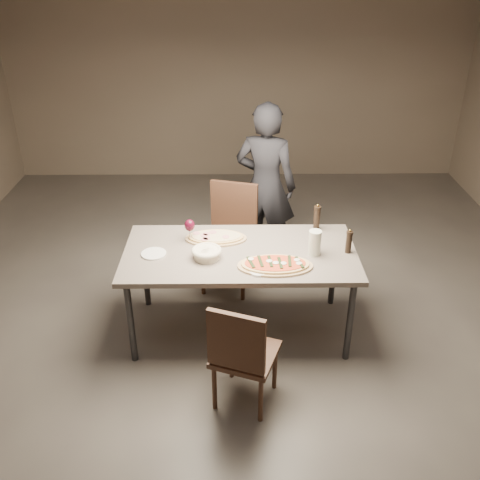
{
  "coord_description": "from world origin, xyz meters",
  "views": [
    {
      "loc": [
        -0.04,
        -3.58,
        2.81
      ],
      "look_at": [
        0.0,
        0.0,
        0.85
      ],
      "focal_mm": 40.0,
      "sensor_mm": 36.0,
      "label": 1
    }
  ],
  "objects_px": {
    "diner": "(266,186)",
    "ham_pizza": "(216,237)",
    "dining_table": "(240,258)",
    "carafe": "(315,243)",
    "pepper_mill_left": "(349,242)",
    "chair_far": "(231,230)",
    "chair_near": "(242,352)",
    "bread_basket": "(207,253)",
    "zucchini_pizza": "(275,265)"
  },
  "relations": [
    {
      "from": "diner",
      "to": "ham_pizza",
      "type": "bearing_deg",
      "value": 82.62
    },
    {
      "from": "dining_table",
      "to": "carafe",
      "type": "relative_size",
      "value": 8.97
    },
    {
      "from": "ham_pizza",
      "to": "pepper_mill_left",
      "type": "bearing_deg",
      "value": -24.87
    },
    {
      "from": "pepper_mill_left",
      "to": "chair_far",
      "type": "xyz_separation_m",
      "value": [
        -0.91,
        0.77,
        -0.3
      ]
    },
    {
      "from": "chair_near",
      "to": "pepper_mill_left",
      "type": "bearing_deg",
      "value": 65.44
    },
    {
      "from": "chair_near",
      "to": "carafe",
      "type": "bearing_deg",
      "value": 75.28
    },
    {
      "from": "bread_basket",
      "to": "chair_near",
      "type": "distance_m",
      "value": 0.86
    },
    {
      "from": "carafe",
      "to": "chair_near",
      "type": "distance_m",
      "value": 1.05
    },
    {
      "from": "carafe",
      "to": "chair_near",
      "type": "bearing_deg",
      "value": -125.04
    },
    {
      "from": "bread_basket",
      "to": "carafe",
      "type": "height_order",
      "value": "carafe"
    },
    {
      "from": "zucchini_pizza",
      "to": "diner",
      "type": "relative_size",
      "value": 0.34
    },
    {
      "from": "pepper_mill_left",
      "to": "carafe",
      "type": "bearing_deg",
      "value": -173.83
    },
    {
      "from": "dining_table",
      "to": "diner",
      "type": "relative_size",
      "value": 1.11
    },
    {
      "from": "dining_table",
      "to": "bread_basket",
      "type": "xyz_separation_m",
      "value": [
        -0.25,
        -0.1,
        0.11
      ]
    },
    {
      "from": "dining_table",
      "to": "zucchini_pizza",
      "type": "height_order",
      "value": "zucchini_pizza"
    },
    {
      "from": "chair_near",
      "to": "chair_far",
      "type": "xyz_separation_m",
      "value": [
        -0.08,
        1.6,
        0.07
      ]
    },
    {
      "from": "ham_pizza",
      "to": "bread_basket",
      "type": "bearing_deg",
      "value": -113.91
    },
    {
      "from": "diner",
      "to": "bread_basket",
      "type": "bearing_deg",
      "value": 85.72
    },
    {
      "from": "zucchini_pizza",
      "to": "pepper_mill_left",
      "type": "distance_m",
      "value": 0.61
    },
    {
      "from": "dining_table",
      "to": "carafe",
      "type": "distance_m",
      "value": 0.59
    },
    {
      "from": "ham_pizza",
      "to": "diner",
      "type": "distance_m",
      "value": 1.06
    },
    {
      "from": "pepper_mill_left",
      "to": "chair_near",
      "type": "bearing_deg",
      "value": -134.88
    },
    {
      "from": "bread_basket",
      "to": "chair_near",
      "type": "xyz_separation_m",
      "value": [
        0.25,
        -0.75,
        -0.32
      ]
    },
    {
      "from": "bread_basket",
      "to": "pepper_mill_left",
      "type": "bearing_deg",
      "value": 4.08
    },
    {
      "from": "diner",
      "to": "chair_near",
      "type": "bearing_deg",
      "value": 100.54
    },
    {
      "from": "carafe",
      "to": "zucchini_pizza",
      "type": "bearing_deg",
      "value": -149.99
    },
    {
      "from": "pepper_mill_left",
      "to": "carafe",
      "type": "height_order",
      "value": "carafe"
    },
    {
      "from": "ham_pizza",
      "to": "bread_basket",
      "type": "xyz_separation_m",
      "value": [
        -0.06,
        -0.3,
        0.03
      ]
    },
    {
      "from": "dining_table",
      "to": "bread_basket",
      "type": "bearing_deg",
      "value": -158.41
    },
    {
      "from": "dining_table",
      "to": "chair_far",
      "type": "distance_m",
      "value": 0.77
    },
    {
      "from": "ham_pizza",
      "to": "dining_table",
      "type": "bearing_deg",
      "value": -58.58
    },
    {
      "from": "carafe",
      "to": "chair_far",
      "type": "distance_m",
      "value": 1.07
    },
    {
      "from": "ham_pizza",
      "to": "carafe",
      "type": "height_order",
      "value": "carafe"
    },
    {
      "from": "zucchini_pizza",
      "to": "diner",
      "type": "height_order",
      "value": "diner"
    },
    {
      "from": "ham_pizza",
      "to": "chair_near",
      "type": "relative_size",
      "value": 0.58
    },
    {
      "from": "carafe",
      "to": "chair_near",
      "type": "xyz_separation_m",
      "value": [
        -0.56,
        -0.8,
        -0.37
      ]
    },
    {
      "from": "pepper_mill_left",
      "to": "chair_near",
      "type": "height_order",
      "value": "pepper_mill_left"
    },
    {
      "from": "ham_pizza",
      "to": "bread_basket",
      "type": "height_order",
      "value": "bread_basket"
    },
    {
      "from": "zucchini_pizza",
      "to": "chair_far",
      "type": "relative_size",
      "value": 0.58
    },
    {
      "from": "bread_basket",
      "to": "carafe",
      "type": "relative_size",
      "value": 1.14
    },
    {
      "from": "bread_basket",
      "to": "pepper_mill_left",
      "type": "relative_size",
      "value": 1.14
    },
    {
      "from": "dining_table",
      "to": "carafe",
      "type": "height_order",
      "value": "carafe"
    },
    {
      "from": "zucchini_pizza",
      "to": "bread_basket",
      "type": "relative_size",
      "value": 2.44
    },
    {
      "from": "zucchini_pizza",
      "to": "carafe",
      "type": "distance_m",
      "value": 0.37
    },
    {
      "from": "dining_table",
      "to": "chair_near",
      "type": "height_order",
      "value": "chair_near"
    },
    {
      "from": "ham_pizza",
      "to": "chair_far",
      "type": "xyz_separation_m",
      "value": [
        0.12,
        0.55,
        -0.22
      ]
    },
    {
      "from": "dining_table",
      "to": "diner",
      "type": "xyz_separation_m",
      "value": [
        0.26,
        1.15,
        0.12
      ]
    },
    {
      "from": "zucchini_pizza",
      "to": "chair_far",
      "type": "distance_m",
      "value": 1.06
    },
    {
      "from": "chair_near",
      "to": "diner",
      "type": "xyz_separation_m",
      "value": [
        0.26,
        2.01,
        0.33
      ]
    },
    {
      "from": "bread_basket",
      "to": "chair_far",
      "type": "bearing_deg",
      "value": 78.3
    }
  ]
}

